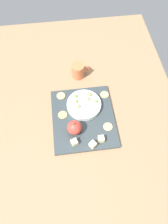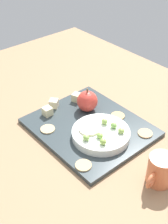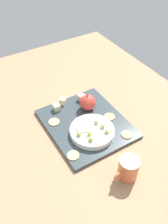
# 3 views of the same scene
# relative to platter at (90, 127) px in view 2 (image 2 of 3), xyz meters

# --- Properties ---
(table) EXTENTS (1.38, 0.96, 0.05)m
(table) POSITION_rel_platter_xyz_m (-0.03, -0.01, -0.03)
(table) COLOR #947251
(table) RESTS_ON ground
(platter) EXTENTS (0.33, 0.29, 0.01)m
(platter) POSITION_rel_platter_xyz_m (0.00, 0.00, 0.00)
(platter) COLOR #323C40
(platter) RESTS_ON table
(serving_dish) EXTENTS (0.16, 0.16, 0.02)m
(serving_dish) POSITION_rel_platter_xyz_m (-0.06, 0.01, 0.02)
(serving_dish) COLOR white
(serving_dish) RESTS_ON platter
(apple_whole) EXTENTS (0.07, 0.07, 0.07)m
(apple_whole) POSITION_rel_platter_xyz_m (0.06, -0.05, 0.04)
(apple_whole) COLOR red
(apple_whole) RESTS_ON platter
(apple_stem) EXTENTS (0.01, 0.01, 0.01)m
(apple_stem) POSITION_rel_platter_xyz_m (0.06, -0.05, 0.08)
(apple_stem) COLOR brown
(apple_stem) RESTS_ON apple_whole
(cheese_cube_0) EXTENTS (0.04, 0.04, 0.03)m
(cheese_cube_0) POSITION_rel_platter_xyz_m (0.15, 0.02, 0.02)
(cheese_cube_0) COLOR beige
(cheese_cube_0) RESTS_ON platter
(cheese_cube_1) EXTENTS (0.03, 0.03, 0.03)m
(cheese_cube_1) POSITION_rel_platter_xyz_m (0.12, 0.06, 0.02)
(cheese_cube_1) COLOR beige
(cheese_cube_1) RESTS_ON platter
(cheese_cube_2) EXTENTS (0.03, 0.03, 0.03)m
(cheese_cube_2) POSITION_rel_platter_xyz_m (0.13, -0.05, 0.02)
(cheese_cube_2) COLOR beige
(cheese_cube_2) RESTS_ON platter
(cracker_0) EXTENTS (0.04, 0.04, 0.00)m
(cracker_0) POSITION_rel_platter_xyz_m (0.06, 0.11, 0.01)
(cracker_0) COLOR tan
(cracker_0) RESTS_ON platter
(cracker_1) EXTENTS (0.04, 0.04, 0.00)m
(cracker_1) POSITION_rel_platter_xyz_m (-0.13, -0.09, 0.01)
(cracker_1) COLOR tan
(cracker_1) RESTS_ON platter
(cracker_2) EXTENTS (0.04, 0.04, 0.00)m
(cracker_2) POSITION_rel_platter_xyz_m (-0.11, 0.12, 0.01)
(cracker_2) COLOR tan
(cracker_2) RESTS_ON platter
(cracker_3) EXTENTS (0.04, 0.04, 0.00)m
(cracker_3) POSITION_rel_platter_xyz_m (-0.02, -0.09, 0.01)
(cracker_3) COLOR tan
(cracker_3) RESTS_ON platter
(grape_0) EXTENTS (0.02, 0.02, 0.02)m
(grape_0) POSITION_rel_platter_xyz_m (-0.10, -0.03, 0.04)
(grape_0) COLOR #90B654
(grape_0) RESTS_ON serving_dish
(grape_1) EXTENTS (0.02, 0.02, 0.02)m
(grape_1) POSITION_rel_platter_xyz_m (-0.10, 0.04, 0.04)
(grape_1) COLOR #96BE50
(grape_1) RESTS_ON serving_dish
(grape_2) EXTENTS (0.02, 0.02, 0.02)m
(grape_2) POSITION_rel_platter_xyz_m (-0.08, 0.03, 0.04)
(grape_2) COLOR #90C353
(grape_2) RESTS_ON serving_dish
(grape_3) EXTENTS (0.02, 0.02, 0.02)m
(grape_3) POSITION_rel_platter_xyz_m (-0.04, -0.02, 0.04)
(grape_3) COLOR #99BD5B
(grape_3) RESTS_ON serving_dish
(grape_4) EXTENTS (0.02, 0.02, 0.02)m
(grape_4) POSITION_rel_platter_xyz_m (-0.06, 0.07, 0.04)
(grape_4) COLOR #8BB756
(grape_4) RESTS_ON serving_dish
(grape_5) EXTENTS (0.02, 0.02, 0.02)m
(grape_5) POSITION_rel_platter_xyz_m (-0.07, -0.03, 0.04)
(grape_5) COLOR #89C159
(grape_5) RESTS_ON serving_dish
(apple_slice_0) EXTENTS (0.06, 0.06, 0.01)m
(apple_slice_0) POSITION_rel_platter_xyz_m (-0.04, 0.03, 0.03)
(apple_slice_0) COLOR beige
(apple_slice_0) RESTS_ON serving_dish
(cup) EXTENTS (0.06, 0.10, 0.08)m
(cup) POSITION_rel_platter_xyz_m (-0.26, 0.01, 0.03)
(cup) COLOR #D96E43
(cup) RESTS_ON table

